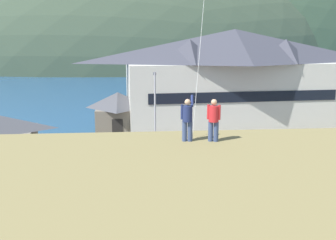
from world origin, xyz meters
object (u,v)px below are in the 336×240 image
object	(u,v)px
harbor_lodge	(234,76)
parked_car_mid_row_near	(55,181)
moored_boat_wharfside	(126,109)
parked_car_back_row_left	(134,158)
person_kite_flyer	(187,118)
parking_light_pole	(155,107)
storage_shed_waterside	(118,111)
person_companion	(214,119)
parked_car_front_row_red	(143,182)
parked_car_mid_row_center	(246,183)
parked_car_back_row_right	(255,155)
wharf_dock	(152,106)

from	to	relation	value
harbor_lodge	parked_car_mid_row_near	xyz separation A→B (m)	(-16.37, -18.97, -4.76)
moored_boat_wharfside	parked_car_back_row_left	size ratio (longest dim) A/B	1.89
parked_car_mid_row_near	person_kite_flyer	size ratio (longest dim) A/B	2.32
person_kite_flyer	parking_light_pole	bearing A→B (deg)	91.55
harbor_lodge	storage_shed_waterside	distance (m)	13.60
storage_shed_waterside	person_companion	xyz separation A→B (m)	(5.17, -26.48, 4.77)
parked_car_front_row_red	parking_light_pole	world-z (taller)	parking_light_pole
parked_car_back_row_left	person_kite_flyer	xyz separation A→B (m)	(2.33, -13.52, 6.00)
parking_light_pole	person_kite_flyer	world-z (taller)	person_kite_flyer
parked_car_mid_row_center	person_companion	bearing A→B (deg)	-115.97
storage_shed_waterside	parked_car_back_row_right	xyz separation A→B (m)	(11.37, -12.78, -1.21)
harbor_lodge	wharf_dock	bearing A→B (deg)	126.65
wharf_dock	parked_car_mid_row_center	xyz separation A→B (m)	(4.83, -32.22, 0.71)
parked_car_front_row_red	person_kite_flyer	distance (m)	10.51
harbor_lodge	parked_car_front_row_red	bearing A→B (deg)	-118.49
parked_car_mid_row_center	parked_car_front_row_red	xyz separation A→B (m)	(-6.60, 0.73, 0.00)
parked_car_back_row_right	parked_car_back_row_left	size ratio (longest dim) A/B	1.03
harbor_lodge	storage_shed_waterside	bearing A→B (deg)	-172.67
storage_shed_waterside	person_kite_flyer	xyz separation A→B (m)	(4.12, -26.37, 4.79)
parked_car_mid_row_near	person_kite_flyer	bearing A→B (deg)	-50.54
parked_car_front_row_red	parking_light_pole	bearing A→B (deg)	82.75
parked_car_front_row_red	person_kite_flyer	size ratio (longest dim) A/B	2.31
wharf_dock	person_companion	xyz separation A→B (m)	(1.01, -40.06, 6.69)
person_kite_flyer	moored_boat_wharfside	bearing A→B (deg)	95.66
wharf_dock	parked_car_mid_row_center	distance (m)	32.59
wharf_dock	parked_car_back_row_left	size ratio (longest dim) A/B	3.22
harbor_lodge	moored_boat_wharfside	distance (m)	15.63
wharf_dock	moored_boat_wharfside	distance (m)	5.39
parked_car_back_row_right	parked_car_back_row_left	xyz separation A→B (m)	(-9.58, -0.07, 0.00)
moored_boat_wharfside	parked_car_back_row_right	bearing A→B (deg)	-64.20
parked_car_mid_row_near	parked_car_mid_row_center	distance (m)	12.42
parked_car_mid_row_near	parked_car_back_row_left	bearing A→B (deg)	40.87
parking_light_pole	person_kite_flyer	size ratio (longest dim) A/B	3.82
storage_shed_waterside	moored_boat_wharfside	distance (m)	9.74
moored_boat_wharfside	parked_car_mid_row_center	distance (m)	29.48
parked_car_mid_row_near	parked_car_mid_row_center	world-z (taller)	same
harbor_lodge	storage_shed_waterside	world-z (taller)	harbor_lodge
harbor_lodge	parking_light_pole	world-z (taller)	harbor_lodge
moored_boat_wharfside	parked_car_front_row_red	size ratio (longest dim) A/B	1.86
wharf_dock	person_kite_flyer	world-z (taller)	person_kite_flyer
parked_car_mid_row_near	parked_car_back_row_right	bearing A→B (deg)	17.05
wharf_dock	parking_light_pole	world-z (taller)	parking_light_pole
parked_car_back_row_right	person_kite_flyer	xyz separation A→B (m)	(-7.25, -13.59, 6.00)
person_kite_flyer	parked_car_front_row_red	bearing A→B (deg)	101.55
parked_car_front_row_red	harbor_lodge	bearing A→B (deg)	61.51
wharf_dock	parked_car_mid_row_near	bearing A→B (deg)	-103.68
harbor_lodge	parked_car_mid_row_center	size ratio (longest dim) A/B	6.01
storage_shed_waterside	parking_light_pole	distance (m)	9.16
moored_boat_wharfside	parking_light_pole	xyz separation A→B (m)	(3.07, -17.79, 3.46)
harbor_lodge	moored_boat_wharfside	bearing A→B (deg)	147.56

